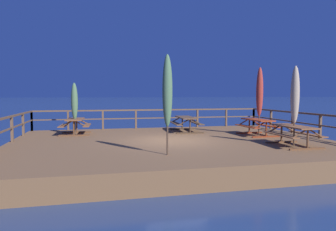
{
  "coord_description": "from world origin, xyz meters",
  "views": [
    {
      "loc": [
        -3.1,
        -12.6,
        2.6
      ],
      "look_at": [
        0.0,
        0.76,
        1.68
      ],
      "focal_mm": 32.91,
      "sensor_mm": 36.0,
      "label": 1
    }
  ],
  "objects_px": {
    "picnic_table_mid_left": "(186,121)",
    "patio_umbrella_tall_mid_left": "(167,91)",
    "patio_umbrella_short_mid": "(260,92)",
    "patio_umbrella_short_back": "(295,95)",
    "picnic_table_front_right": "(294,131)",
    "picnic_table_mid_centre": "(75,123)",
    "patio_umbrella_tall_back_left": "(74,102)",
    "picnic_table_back_left": "(257,124)"
  },
  "relations": [
    {
      "from": "picnic_table_mid_centre",
      "to": "patio_umbrella_tall_back_left",
      "type": "bearing_deg",
      "value": 145.86
    },
    {
      "from": "picnic_table_front_right",
      "to": "patio_umbrella_short_back",
      "type": "height_order",
      "value": "patio_umbrella_short_back"
    },
    {
      "from": "picnic_table_mid_left",
      "to": "picnic_table_back_left",
      "type": "height_order",
      "value": "same"
    },
    {
      "from": "patio_umbrella_short_mid",
      "to": "picnic_table_mid_left",
      "type": "bearing_deg",
      "value": 143.21
    },
    {
      "from": "patio_umbrella_tall_mid_left",
      "to": "patio_umbrella_tall_back_left",
      "type": "relative_size",
      "value": 1.27
    },
    {
      "from": "patio_umbrella_short_mid",
      "to": "picnic_table_back_left",
      "type": "bearing_deg",
      "value": 175.12
    },
    {
      "from": "patio_umbrella_tall_mid_left",
      "to": "picnic_table_mid_centre",
      "type": "bearing_deg",
      "value": 118.28
    },
    {
      "from": "patio_umbrella_tall_mid_left",
      "to": "patio_umbrella_short_back",
      "type": "xyz_separation_m",
      "value": [
        5.07,
        0.66,
        -0.12
      ]
    },
    {
      "from": "patio_umbrella_short_back",
      "to": "picnic_table_back_left",
      "type": "bearing_deg",
      "value": 86.63
    },
    {
      "from": "patio_umbrella_tall_mid_left",
      "to": "patio_umbrella_short_back",
      "type": "bearing_deg",
      "value": 7.44
    },
    {
      "from": "picnic_table_mid_centre",
      "to": "patio_umbrella_short_mid",
      "type": "bearing_deg",
      "value": -15.03
    },
    {
      "from": "picnic_table_front_right",
      "to": "patio_umbrella_short_back",
      "type": "relative_size",
      "value": 0.66
    },
    {
      "from": "patio_umbrella_tall_back_left",
      "to": "picnic_table_mid_centre",
      "type": "bearing_deg",
      "value": -34.14
    },
    {
      "from": "patio_umbrella_short_mid",
      "to": "picnic_table_front_right",
      "type": "bearing_deg",
      "value": -95.83
    },
    {
      "from": "patio_umbrella_short_back",
      "to": "patio_umbrella_short_mid",
      "type": "bearing_deg",
      "value": 85.13
    },
    {
      "from": "picnic_table_front_right",
      "to": "patio_umbrella_tall_mid_left",
      "type": "relative_size",
      "value": 0.62
    },
    {
      "from": "picnic_table_mid_centre",
      "to": "picnic_table_back_left",
      "type": "relative_size",
      "value": 0.88
    },
    {
      "from": "picnic_table_back_left",
      "to": "patio_umbrella_short_mid",
      "type": "height_order",
      "value": "patio_umbrella_short_mid"
    },
    {
      "from": "picnic_table_front_right",
      "to": "patio_umbrella_tall_back_left",
      "type": "relative_size",
      "value": 0.8
    },
    {
      "from": "picnic_table_front_right",
      "to": "patio_umbrella_tall_mid_left",
      "type": "xyz_separation_m",
      "value": [
        -5.01,
        -0.59,
        1.48
      ]
    },
    {
      "from": "picnic_table_mid_left",
      "to": "patio_umbrella_tall_mid_left",
      "type": "xyz_separation_m",
      "value": [
        -2.36,
        -5.92,
        1.47
      ]
    },
    {
      "from": "picnic_table_mid_centre",
      "to": "patio_umbrella_short_mid",
      "type": "height_order",
      "value": "patio_umbrella_short_mid"
    },
    {
      "from": "picnic_table_back_left",
      "to": "patio_umbrella_tall_back_left",
      "type": "height_order",
      "value": "patio_umbrella_tall_back_left"
    },
    {
      "from": "picnic_table_back_left",
      "to": "patio_umbrella_short_mid",
      "type": "xyz_separation_m",
      "value": [
        0.08,
        -0.01,
        1.49
      ]
    },
    {
      "from": "picnic_table_back_left",
      "to": "patio_umbrella_tall_mid_left",
      "type": "relative_size",
      "value": 0.6
    },
    {
      "from": "picnic_table_mid_left",
      "to": "picnic_table_mid_centre",
      "type": "xyz_separation_m",
      "value": [
        -5.59,
        0.08,
        -0.02
      ]
    },
    {
      "from": "picnic_table_mid_centre",
      "to": "patio_umbrella_tall_back_left",
      "type": "distance_m",
      "value": 1.05
    },
    {
      "from": "picnic_table_mid_left",
      "to": "patio_umbrella_tall_mid_left",
      "type": "bearing_deg",
      "value": -111.76
    },
    {
      "from": "patio_umbrella_tall_mid_left",
      "to": "patio_umbrella_short_back",
      "type": "distance_m",
      "value": 5.12
    },
    {
      "from": "picnic_table_mid_left",
      "to": "patio_umbrella_short_mid",
      "type": "distance_m",
      "value": 3.99
    },
    {
      "from": "picnic_table_mid_left",
      "to": "picnic_table_mid_centre",
      "type": "bearing_deg",
      "value": 179.2
    },
    {
      "from": "picnic_table_mid_centre",
      "to": "picnic_table_mid_left",
      "type": "bearing_deg",
      "value": -0.8
    },
    {
      "from": "picnic_table_front_right",
      "to": "patio_umbrella_short_mid",
      "type": "xyz_separation_m",
      "value": [
        0.32,
        3.11,
        1.49
      ]
    },
    {
      "from": "picnic_table_mid_left",
      "to": "patio_umbrella_tall_back_left",
      "type": "relative_size",
      "value": 0.91
    },
    {
      "from": "picnic_table_back_left",
      "to": "patio_umbrella_tall_back_left",
      "type": "relative_size",
      "value": 0.76
    },
    {
      "from": "patio_umbrella_short_mid",
      "to": "picnic_table_mid_centre",
      "type": "bearing_deg",
      "value": 164.97
    },
    {
      "from": "patio_umbrella_tall_mid_left",
      "to": "patio_umbrella_tall_back_left",
      "type": "distance_m",
      "value": 6.84
    },
    {
      "from": "picnic_table_mid_left",
      "to": "patio_umbrella_tall_mid_left",
      "type": "height_order",
      "value": "patio_umbrella_tall_mid_left"
    },
    {
      "from": "picnic_table_front_right",
      "to": "picnic_table_mid_centre",
      "type": "relative_size",
      "value": 1.18
    },
    {
      "from": "patio_umbrella_short_back",
      "to": "patio_umbrella_tall_mid_left",
      "type": "bearing_deg",
      "value": -172.56
    },
    {
      "from": "picnic_table_mid_centre",
      "to": "patio_umbrella_short_back",
      "type": "bearing_deg",
      "value": -32.73
    },
    {
      "from": "patio_umbrella_tall_mid_left",
      "to": "patio_umbrella_tall_back_left",
      "type": "xyz_separation_m",
      "value": [
        -3.24,
        6.01,
        -0.44
      ]
    }
  ]
}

